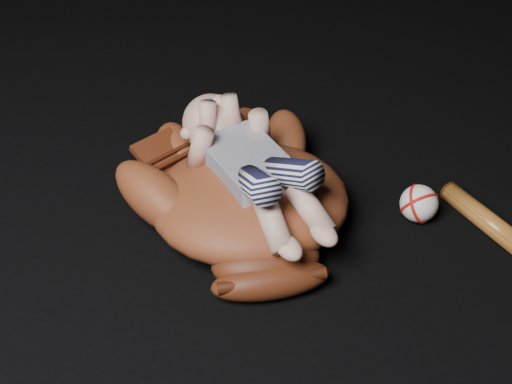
# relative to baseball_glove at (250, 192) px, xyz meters

# --- Properties ---
(baseball_glove) EXTENTS (0.48, 0.54, 0.15)m
(baseball_glove) POSITION_rel_baseball_glove_xyz_m (0.00, 0.00, 0.00)
(baseball_glove) COLOR maroon
(baseball_glove) RESTS_ON ground
(newborn_baby) EXTENTS (0.25, 0.43, 0.16)m
(newborn_baby) POSITION_rel_baseball_glove_xyz_m (0.01, -0.01, 0.06)
(newborn_baby) COLOR tan
(newborn_baby) RESTS_ON baseball_glove
(baseball) EXTENTS (0.09, 0.09, 0.07)m
(baseball) POSITION_rel_baseball_glove_xyz_m (0.29, -0.08, -0.04)
(baseball) COLOR white
(baseball) RESTS_ON ground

